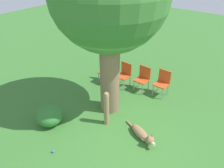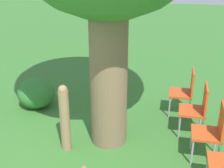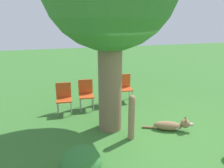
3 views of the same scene
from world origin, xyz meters
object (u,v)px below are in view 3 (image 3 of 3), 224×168
object	(u,v)px
dog	(172,125)
red_chair_0	(125,86)
fence_post	(132,117)
red_chair_1	(106,89)
red_chair_2	(86,93)
red_chair_3	(64,96)

from	to	relation	value
dog	red_chair_0	world-z (taller)	red_chair_0
fence_post	red_chair_1	size ratio (longest dim) A/B	1.22
dog	fence_post	distance (m)	1.21
fence_post	dog	bearing A→B (deg)	-84.70
red_chair_0	fence_post	bearing A→B (deg)	-11.24
red_chair_2	red_chair_3	size ratio (longest dim) A/B	1.00
dog	red_chair_3	distance (m)	3.15
fence_post	red_chair_0	xyz separation A→B (m)	(2.35, -0.59, -0.04)
red_chair_0	red_chair_1	distance (m)	0.70
fence_post	red_chair_2	xyz separation A→B (m)	(2.04, 0.77, -0.04)
red_chair_3	red_chair_1	bearing A→B (deg)	105.89
red_chair_2	red_chair_3	world-z (taller)	same
red_chair_1	red_chair_2	distance (m)	0.70
dog	red_chair_1	world-z (taller)	red_chair_1
red_chair_0	red_chair_3	world-z (taller)	same
red_chair_1	red_chair_2	size ratio (longest dim) A/B	1.00
red_chair_0	red_chair_2	xyz separation A→B (m)	(-0.31, 1.36, 0.00)
fence_post	red_chair_3	size ratio (longest dim) A/B	1.22
red_chair_0	red_chair_2	world-z (taller)	same
red_chair_2	fence_post	bearing A→B (deg)	23.45
red_chair_0	red_chair_1	xyz separation A→B (m)	(-0.16, 0.68, 0.00)
fence_post	red_chair_0	bearing A→B (deg)	-14.06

